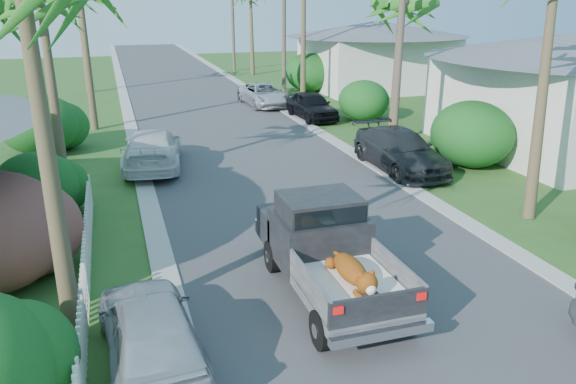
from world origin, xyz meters
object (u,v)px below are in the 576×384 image
object	(u,v)px
palm_r_b	(401,2)
parked_car_rd	(264,95)
pickup_truck	(324,245)
parked_car_lf	(153,149)
utility_pole_c	(284,24)
house_right_near	(567,97)
house_right_far	(376,58)
utility_pole_d	(233,16)
utility_pole_b	(400,40)
parked_car_ln	(150,330)
parked_car_rm	(400,151)
parked_car_rf	(312,106)

from	to	relation	value
palm_r_b	parked_car_rd	bearing A→B (deg)	105.61
pickup_truck	parked_car_lf	distance (m)	10.96
utility_pole_c	house_right_near	bearing A→B (deg)	-65.18
house_right_far	utility_pole_d	xyz separation A→B (m)	(-7.40, 13.00, 2.48)
parked_car_lf	utility_pole_b	xyz separation A→B (m)	(9.40, -1.36, 3.87)
pickup_truck	parked_car_ln	distance (m)	4.27
parked_car_ln	parked_car_lf	xyz separation A→B (m)	(1.05, 12.33, 0.06)
parked_car_rm	house_right_far	world-z (taller)	house_right_far
parked_car_rd	utility_pole_d	xyz separation A→B (m)	(1.97, 17.37, 3.94)
utility_pole_d	parked_car_rd	bearing A→B (deg)	-96.48
parked_car_rm	utility_pole_d	bearing A→B (deg)	88.68
parked_car_rd	parked_car_lf	distance (m)	13.50
palm_r_b	pickup_truck	bearing A→B (deg)	-123.99
palm_r_b	parked_car_ln	bearing A→B (deg)	-131.43
palm_r_b	utility_pole_d	distance (m)	28.05
utility_pole_c	house_right_far	bearing A→B (deg)	15.12
pickup_truck	parked_car_rf	xyz separation A→B (m)	(5.97, 17.32, -0.30)
parked_car_rd	parked_car_rf	bearing A→B (deg)	-77.21
house_right_far	utility_pole_d	bearing A→B (deg)	119.65
parked_car_rd	parked_car_ln	size ratio (longest dim) A/B	1.20
parked_car_rm	palm_r_b	world-z (taller)	palm_r_b
parked_car_rf	parked_car_ln	xyz separation A→B (m)	(-9.85, -19.08, -0.04)
utility_pole_b	utility_pole_c	bearing A→B (deg)	90.00
parked_car_rf	parked_car_ln	world-z (taller)	parked_car_rf
palm_r_b	utility_pole_d	bearing A→B (deg)	92.05
parked_car_rm	house_right_near	size ratio (longest dim) A/B	0.56
house_right_near	house_right_far	bearing A→B (deg)	90.00
palm_r_b	house_right_near	xyz separation A→B (m)	(6.40, -3.00, -3.73)
house_right_far	parked_car_rd	bearing A→B (deg)	-155.01
house_right_near	utility_pole_b	world-z (taller)	utility_pole_b
parked_car_rd	utility_pole_c	bearing A→B (deg)	46.17
pickup_truck	utility_pole_d	xyz separation A→B (m)	(6.57, 39.22, 3.59)
parked_car_rf	house_right_near	size ratio (longest dim) A/B	0.47
house_right_near	utility_pole_d	bearing A→B (deg)	103.43
palm_r_b	utility_pole_d	size ratio (longest dim) A/B	0.80
palm_r_b	house_right_far	xyz separation A→B (m)	(6.40, 15.00, -3.83)
utility_pole_c	pickup_truck	bearing A→B (deg)	-105.17
pickup_truck	house_right_far	world-z (taller)	house_right_far
parked_car_lf	house_right_far	world-z (taller)	house_right_far
utility_pole_c	utility_pole_d	world-z (taller)	same
parked_car_rd	house_right_far	distance (m)	10.44
pickup_truck	parked_car_rm	xyz separation A→B (m)	(5.97, 7.60, -0.28)
parked_car_rm	utility_pole_c	bearing A→B (deg)	87.70
house_right_near	palm_r_b	bearing A→B (deg)	154.89
parked_car_rm	utility_pole_b	distance (m)	4.24
parked_car_rf	parked_car_rm	bearing A→B (deg)	-92.85
pickup_truck	house_right_far	distance (m)	29.73
parked_car_ln	house_right_far	world-z (taller)	house_right_far
house_right_far	utility_pole_d	distance (m)	15.16
pickup_truck	utility_pole_c	distance (m)	25.35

